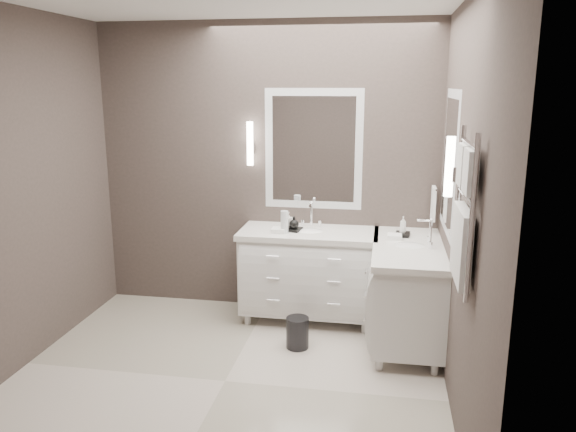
% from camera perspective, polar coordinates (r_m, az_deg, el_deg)
% --- Properties ---
extents(floor, '(3.20, 3.00, 0.01)m').
position_cam_1_polar(floor, '(4.34, -6.41, -16.38)').
color(floor, beige).
rests_on(floor, ground).
extents(wall_back, '(3.20, 0.01, 2.70)m').
position_cam_1_polar(wall_back, '(5.29, -2.26, 4.73)').
color(wall_back, '#443A36').
rests_on(wall_back, floor).
extents(wall_front, '(3.20, 0.01, 2.70)m').
position_cam_1_polar(wall_front, '(2.50, -16.86, -5.67)').
color(wall_front, '#443A36').
rests_on(wall_front, floor).
extents(wall_left, '(0.01, 3.00, 2.70)m').
position_cam_1_polar(wall_left, '(4.58, -26.57, 1.97)').
color(wall_left, '#443A36').
rests_on(wall_left, floor).
extents(wall_right, '(0.01, 3.00, 2.70)m').
position_cam_1_polar(wall_right, '(3.73, 17.42, 0.48)').
color(wall_right, '#443A36').
rests_on(wall_right, floor).
extents(vanity_back, '(1.24, 0.59, 0.97)m').
position_cam_1_polar(vanity_back, '(5.15, 2.09, -5.42)').
color(vanity_back, white).
rests_on(vanity_back, floor).
extents(vanity_right, '(0.59, 1.24, 0.97)m').
position_cam_1_polar(vanity_right, '(4.81, 12.02, -7.10)').
color(vanity_right, white).
rests_on(vanity_right, floor).
extents(mirror_back, '(0.90, 0.02, 1.10)m').
position_cam_1_polar(mirror_back, '(5.17, 2.59, 6.76)').
color(mirror_back, white).
rests_on(mirror_back, wall_back).
extents(mirror_right, '(0.02, 0.90, 1.10)m').
position_cam_1_polar(mirror_right, '(4.48, 16.10, 5.23)').
color(mirror_right, white).
rests_on(mirror_right, wall_right).
extents(sconce_back, '(0.06, 0.06, 0.40)m').
position_cam_1_polar(sconce_back, '(5.21, -3.88, 7.27)').
color(sconce_back, white).
rests_on(sconce_back, wall_back).
extents(sconce_right, '(0.06, 0.06, 0.40)m').
position_cam_1_polar(sconce_right, '(3.89, 16.09, 4.72)').
color(sconce_right, white).
rests_on(sconce_right, wall_right).
extents(towel_bar_corner, '(0.03, 0.22, 0.30)m').
position_cam_1_polar(towel_bar_corner, '(5.09, 14.56, 1.30)').
color(towel_bar_corner, white).
rests_on(towel_bar_corner, wall_right).
extents(towel_ladder, '(0.06, 0.58, 0.90)m').
position_cam_1_polar(towel_ladder, '(3.33, 17.39, -0.28)').
color(towel_ladder, white).
rests_on(towel_ladder, wall_right).
extents(waste_bin, '(0.22, 0.22, 0.26)m').
position_cam_1_polar(waste_bin, '(4.74, 0.97, -11.76)').
color(waste_bin, black).
rests_on(waste_bin, floor).
extents(amenity_tray_back, '(0.21, 0.18, 0.03)m').
position_cam_1_polar(amenity_tray_back, '(5.05, 0.34, -1.33)').
color(amenity_tray_back, black).
rests_on(amenity_tray_back, vanity_back).
extents(amenity_tray_right, '(0.14, 0.17, 0.02)m').
position_cam_1_polar(amenity_tray_right, '(4.98, 11.56, -1.83)').
color(amenity_tray_right, black).
rests_on(amenity_tray_right, vanity_right).
extents(water_bottle, '(0.08, 0.08, 0.20)m').
position_cam_1_polar(water_bottle, '(4.95, -0.36, -0.60)').
color(water_bottle, silver).
rests_on(water_bottle, vanity_back).
extents(soap_bottle_a, '(0.08, 0.08, 0.13)m').
position_cam_1_polar(soap_bottle_a, '(5.05, 0.04, -0.38)').
color(soap_bottle_a, white).
rests_on(soap_bottle_a, amenity_tray_back).
extents(soap_bottle_b, '(0.09, 0.09, 0.11)m').
position_cam_1_polar(soap_bottle_b, '(5.00, 0.62, -0.66)').
color(soap_bottle_b, black).
rests_on(soap_bottle_b, amenity_tray_back).
extents(soap_bottle_c, '(0.06, 0.06, 0.15)m').
position_cam_1_polar(soap_bottle_c, '(4.96, 11.60, -0.87)').
color(soap_bottle_c, white).
rests_on(soap_bottle_c, amenity_tray_right).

